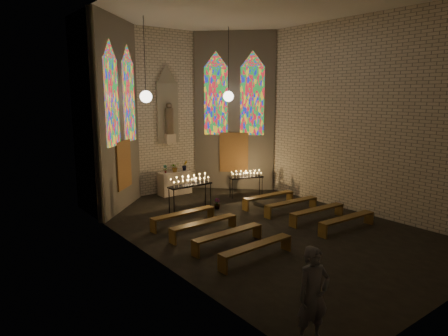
{
  "coord_description": "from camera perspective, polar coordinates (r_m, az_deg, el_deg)",
  "views": [
    {
      "loc": [
        -8.58,
        -9.29,
        4.28
      ],
      "look_at": [
        -0.3,
        1.53,
        1.76
      ],
      "focal_mm": 32.0,
      "sensor_mm": 36.0,
      "label": 1
    }
  ],
  "objects": [
    {
      "name": "flower_vase_left",
      "position": [
        17.07,
        -8.4,
        -0.12
      ],
      "size": [
        0.22,
        0.19,
        0.36
      ],
      "primitive_type": "imported",
      "rotation": [
        0.0,
        0.0,
        -0.37
      ],
      "color": "#4C723F",
      "rests_on": "altar"
    },
    {
      "name": "pew_right_1",
      "position": [
        14.82,
        9.61,
        -4.99
      ],
      "size": [
        2.36,
        0.42,
        0.45
      ],
      "rotation": [
        0.0,
        0.0,
        -0.04
      ],
      "color": "brown",
      "rests_on": "ground"
    },
    {
      "name": "pew_left_0",
      "position": [
        13.34,
        -5.81,
        -6.65
      ],
      "size": [
        2.36,
        0.42,
        0.45
      ],
      "rotation": [
        0.0,
        0.0,
        0.04
      ],
      "color": "brown",
      "rests_on": "ground"
    },
    {
      "name": "pew_left_2",
      "position": [
        11.46,
        0.6,
        -9.49
      ],
      "size": [
        2.36,
        0.42,
        0.45
      ],
      "rotation": [
        0.0,
        0.0,
        0.04
      ],
      "color": "brown",
      "rests_on": "ground"
    },
    {
      "name": "pew_right_2",
      "position": [
        14.06,
        13.19,
        -5.97
      ],
      "size": [
        2.36,
        0.42,
        0.45
      ],
      "rotation": [
        0.0,
        0.0,
        -0.04
      ],
      "color": "brown",
      "rests_on": "ground"
    },
    {
      "name": "aisle_flower_pot",
      "position": [
        15.17,
        -0.99,
        -5.13
      ],
      "size": [
        0.25,
        0.25,
        0.41
      ],
      "primitive_type": "imported",
      "rotation": [
        0.0,
        0.0,
        -0.08
      ],
      "color": "#4C723F",
      "rests_on": "ground"
    },
    {
      "name": "votive_stand_right",
      "position": [
        16.82,
        3.2,
        -1.09
      ],
      "size": [
        1.49,
        0.77,
        1.07
      ],
      "rotation": [
        0.0,
        0.0,
        -0.31
      ],
      "color": "black",
      "rests_on": "ground"
    },
    {
      "name": "flower_vase_right",
      "position": [
        17.52,
        -5.63,
        0.37
      ],
      "size": [
        0.27,
        0.23,
        0.45
      ],
      "primitive_type": "imported",
      "rotation": [
        0.0,
        0.0,
        -0.12
      ],
      "color": "#4C723F",
      "rests_on": "altar"
    },
    {
      "name": "votive_stand_left",
      "position": [
        14.7,
        -4.86,
        -2.1
      ],
      "size": [
        1.74,
        0.45,
        1.27
      ],
      "rotation": [
        0.0,
        0.0,
        0.03
      ],
      "color": "black",
      "rests_on": "ground"
    },
    {
      "name": "room",
      "position": [
        15.31,
        -3.34,
        8.34
      ],
      "size": [
        8.22,
        12.43,
        7.0
      ],
      "color": "beige",
      "rests_on": "ground"
    },
    {
      "name": "altar",
      "position": [
        17.47,
        -7.06,
        -2.11
      ],
      "size": [
        1.4,
        0.6,
        1.0
      ],
      "primitive_type": "cube",
      "color": "beige",
      "rests_on": "ground"
    },
    {
      "name": "pew_left_3",
      "position": [
        10.61,
        4.67,
        -11.21
      ],
      "size": [
        2.36,
        0.42,
        0.45
      ],
      "rotation": [
        0.0,
        0.0,
        0.04
      ],
      "color": "brown",
      "rests_on": "ground"
    },
    {
      "name": "pew_left_1",
      "position": [
        12.38,
        -2.86,
        -7.97
      ],
      "size": [
        2.36,
        0.42,
        0.45
      ],
      "rotation": [
        0.0,
        0.0,
        0.04
      ],
      "color": "brown",
      "rests_on": "ground"
    },
    {
      "name": "floor",
      "position": [
        13.35,
        5.06,
        -8.27
      ],
      "size": [
        12.0,
        12.0,
        0.0
      ],
      "primitive_type": "plane",
      "color": "black",
      "rests_on": "ground"
    },
    {
      "name": "pew_right_3",
      "position": [
        13.37,
        17.18,
        -7.03
      ],
      "size": [
        2.36,
        0.42,
        0.45
      ],
      "rotation": [
        0.0,
        0.0,
        -0.04
      ],
      "color": "brown",
      "rests_on": "ground"
    },
    {
      "name": "flower_vase_center",
      "position": [
        17.25,
        -7.04,
        0.14
      ],
      "size": [
        0.4,
        0.35,
        0.42
      ],
      "primitive_type": "imported",
      "rotation": [
        0.0,
        0.0,
        0.07
      ],
      "color": "#4C723F",
      "rests_on": "altar"
    },
    {
      "name": "pew_right_0",
      "position": [
        15.63,
        6.39,
        -4.1
      ],
      "size": [
        2.36,
        0.42,
        0.45
      ],
      "rotation": [
        0.0,
        0.0,
        -0.04
      ],
      "color": "brown",
      "rests_on": "ground"
    },
    {
      "name": "visitor",
      "position": [
        7.36,
        12.62,
        -17.35
      ],
      "size": [
        0.72,
        0.56,
        1.74
      ],
      "primitive_type": "imported",
      "rotation": [
        0.0,
        0.0,
        -0.24
      ],
      "color": "#4D4E57",
      "rests_on": "ground"
    }
  ]
}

